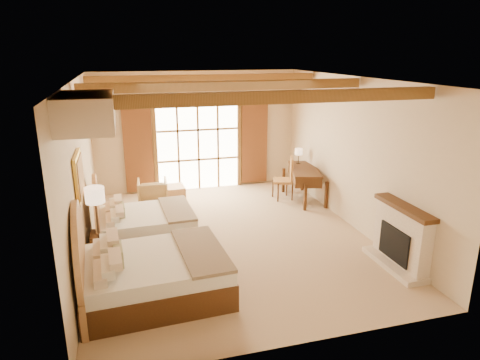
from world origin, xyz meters
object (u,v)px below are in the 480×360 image
object	(u,v)px
bed_far	(138,222)
nightstand	(105,246)
desk	(304,183)
armchair	(153,193)
bed_near	(144,272)

from	to	relation	value
bed_far	nightstand	size ratio (longest dim) A/B	3.63
bed_far	desk	xyz separation A→B (m)	(4.22, 1.38, 0.07)
bed_far	armchair	size ratio (longest dim) A/B	2.68
bed_near	nightstand	bearing A→B (deg)	109.97
bed_near	nightstand	xyz separation A→B (m)	(-0.62, 1.47, -0.17)
desk	armchair	bearing A→B (deg)	-173.48
nightstand	desk	bearing A→B (deg)	25.20
armchair	desk	world-z (taller)	desk
bed_near	bed_far	xyz separation A→B (m)	(0.02, 2.20, -0.06)
armchair	desk	xyz separation A→B (m)	(3.78, -0.61, 0.12)
bed_near	nightstand	size ratio (longest dim) A/B	4.25
bed_far	desk	size ratio (longest dim) A/B	1.17
nightstand	desk	xyz separation A→B (m)	(4.87, 2.12, 0.18)
desk	nightstand	bearing A→B (deg)	-140.86
bed_near	desk	distance (m)	5.55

